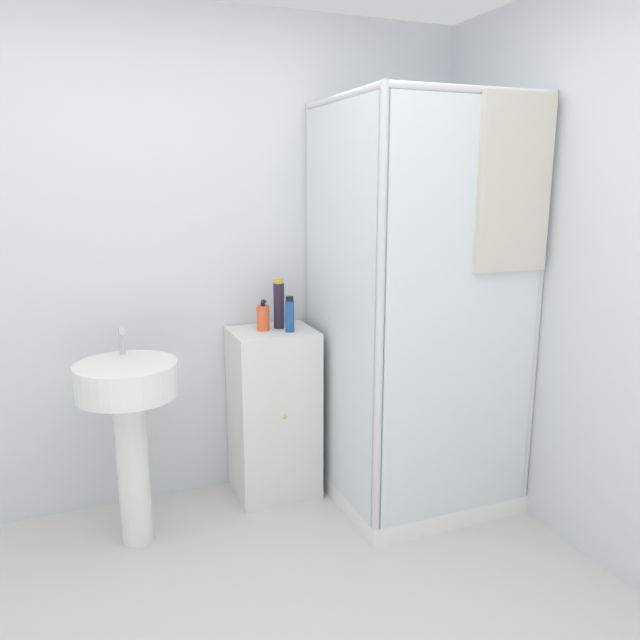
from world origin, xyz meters
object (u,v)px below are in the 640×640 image
(shampoo_bottle_tall_black, at_px, (279,304))
(shampoo_bottle_blue, at_px, (290,315))
(soap_dispenser, at_px, (263,318))
(sink, at_px, (129,410))

(shampoo_bottle_tall_black, bearing_deg, shampoo_bottle_blue, -75.95)
(shampoo_bottle_tall_black, relative_size, shampoo_bottle_blue, 1.42)
(soap_dispenser, height_order, shampoo_bottle_tall_black, shampoo_bottle_tall_black)
(shampoo_bottle_blue, bearing_deg, sink, -169.61)
(shampoo_bottle_tall_black, bearing_deg, sink, -162.63)
(shampoo_bottle_tall_black, bearing_deg, soap_dispenser, -169.17)
(sink, distance_m, shampoo_bottle_blue, 0.90)
(sink, height_order, soap_dispenser, soap_dispenser)
(soap_dispenser, height_order, shampoo_bottle_blue, shampoo_bottle_blue)
(sink, xyz_separation_m, shampoo_bottle_blue, (0.82, 0.15, 0.34))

